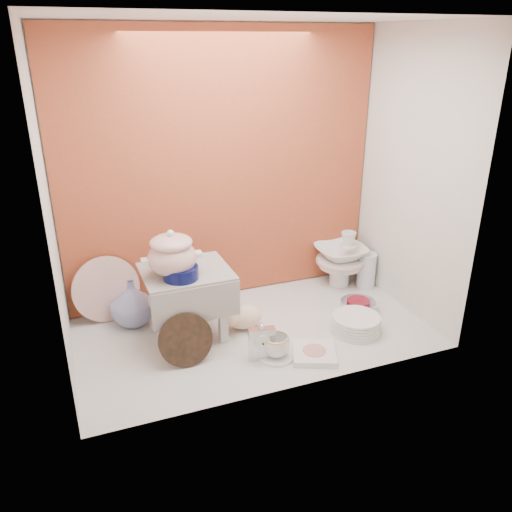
% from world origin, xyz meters
% --- Properties ---
extents(ground, '(1.80, 1.80, 0.00)m').
position_xyz_m(ground, '(0.00, 0.00, 0.00)').
color(ground, silver).
rests_on(ground, ground).
extents(niche_shell, '(1.86, 1.03, 1.53)m').
position_xyz_m(niche_shell, '(0.00, 0.18, 0.93)').
color(niche_shell, '#BC412F').
rests_on(niche_shell, ground).
extents(step_stool, '(0.43, 0.37, 0.37)m').
position_xyz_m(step_stool, '(-0.32, 0.09, 0.18)').
color(step_stool, silver).
rests_on(step_stool, ground).
extents(soup_tureen, '(0.28, 0.28, 0.24)m').
position_xyz_m(soup_tureen, '(-0.39, 0.05, 0.49)').
color(soup_tureen, white).
rests_on(soup_tureen, step_stool).
extents(cobalt_bowl, '(0.22, 0.22, 0.06)m').
position_xyz_m(cobalt_bowl, '(-0.37, 0.01, 0.40)').
color(cobalt_bowl, '#090E44').
rests_on(cobalt_bowl, step_stool).
extents(floral_platter, '(0.37, 0.12, 0.36)m').
position_xyz_m(floral_platter, '(-0.69, 0.41, 0.18)').
color(floral_platter, white).
rests_on(floral_platter, ground).
extents(blue_white_vase, '(0.27, 0.27, 0.25)m').
position_xyz_m(blue_white_vase, '(-0.57, 0.31, 0.12)').
color(blue_white_vase, silver).
rests_on(blue_white_vase, ground).
extents(lacquer_tray, '(0.26, 0.09, 0.25)m').
position_xyz_m(lacquer_tray, '(-0.40, -0.15, 0.13)').
color(lacquer_tray, black).
rests_on(lacquer_tray, ground).
extents(mantel_clock, '(0.13, 0.07, 0.19)m').
position_xyz_m(mantel_clock, '(-0.05, -0.24, 0.09)').
color(mantel_clock, silver).
rests_on(mantel_clock, ground).
extents(plush_pig, '(0.24, 0.17, 0.14)m').
position_xyz_m(plush_pig, '(-0.03, 0.05, 0.07)').
color(plush_pig, beige).
rests_on(plush_pig, ground).
extents(teacup_saucer, '(0.23, 0.23, 0.01)m').
position_xyz_m(teacup_saucer, '(0.02, -0.26, 0.01)').
color(teacup_saucer, white).
rests_on(teacup_saucer, ground).
extents(gold_rim_teacup, '(0.16, 0.16, 0.10)m').
position_xyz_m(gold_rim_teacup, '(0.02, -0.26, 0.06)').
color(gold_rim_teacup, white).
rests_on(gold_rim_teacup, teacup_saucer).
extents(lattice_dish, '(0.27, 0.27, 0.03)m').
position_xyz_m(lattice_dish, '(0.19, -0.31, 0.01)').
color(lattice_dish, white).
rests_on(lattice_dish, ground).
extents(dinner_plate_stack, '(0.31, 0.31, 0.09)m').
position_xyz_m(dinner_plate_stack, '(0.50, -0.19, 0.04)').
color(dinner_plate_stack, white).
rests_on(dinner_plate_stack, ground).
extents(crystal_bowl, '(0.26, 0.26, 0.06)m').
position_xyz_m(crystal_bowl, '(0.63, -0.00, 0.03)').
color(crystal_bowl, silver).
rests_on(crystal_bowl, ground).
extents(clear_glass_vase, '(0.14, 0.14, 0.22)m').
position_xyz_m(clear_glass_vase, '(0.84, 0.25, 0.11)').
color(clear_glass_vase, silver).
rests_on(clear_glass_vase, ground).
extents(porcelain_tower, '(0.40, 0.40, 0.35)m').
position_xyz_m(porcelain_tower, '(0.70, 0.34, 0.17)').
color(porcelain_tower, white).
rests_on(porcelain_tower, ground).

